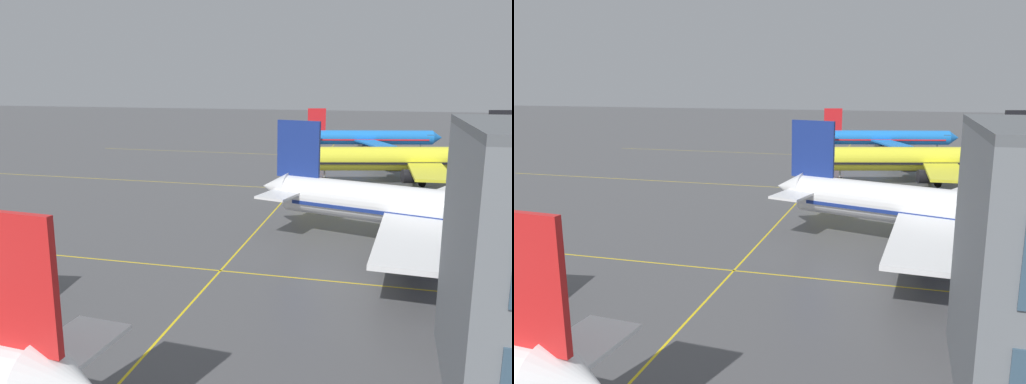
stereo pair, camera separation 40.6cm
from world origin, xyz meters
TOP-DOWN VIEW (x-y plane):
  - airliner_second_row at (19.93, 47.00)m, footprint 41.08×35.02m
  - airliner_third_row at (18.19, 83.82)m, footprint 39.93×33.99m
  - airliner_far_left_stand at (10.21, 122.20)m, footprint 34.26×29.11m
  - taxiway_markings at (0.00, 55.58)m, footprint 114.28×168.90m

SIDE VIEW (x-z plane):
  - taxiway_markings at x=0.00m, z-range 0.00..0.01m
  - airliner_far_left_stand at x=10.21m, z-range -1.70..9.03m
  - airliner_third_row at x=18.19m, z-range -1.99..10.56m
  - airliner_second_row at x=19.93m, z-range -2.06..10.91m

